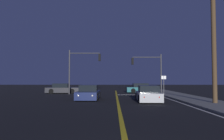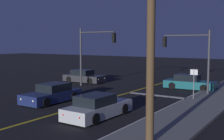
# 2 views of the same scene
# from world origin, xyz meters

# --- Properties ---
(sidewalk_right) EXTENTS (3.20, 45.19, 0.15)m
(sidewalk_right) POSITION_xyz_m (6.81, 12.55, 0.07)
(sidewalk_right) COLOR slate
(sidewalk_right) RESTS_ON ground
(lane_line_center) EXTENTS (0.20, 42.68, 0.01)m
(lane_line_center) POSITION_xyz_m (0.00, 12.55, 0.01)
(lane_line_center) COLOR gold
(lane_line_center) RESTS_ON ground
(lane_line_edge_right) EXTENTS (0.16, 42.68, 0.01)m
(lane_line_edge_right) POSITION_xyz_m (4.96, 12.55, 0.01)
(lane_line_edge_right) COLOR silver
(lane_line_edge_right) RESTS_ON ground
(stop_bar) EXTENTS (5.21, 0.50, 0.01)m
(stop_bar) POSITION_xyz_m (2.60, 23.60, 0.01)
(stop_bar) COLOR silver
(stop_bar) RESTS_ON ground
(car_distant_tail_silver) EXTENTS (2.03, 4.64, 1.34)m
(car_distant_tail_silver) POSITION_xyz_m (2.60, 15.34, 0.58)
(car_distant_tail_silver) COLOR #B2B5BA
(car_distant_tail_silver) RESTS_ON ground
(car_parked_curb_charcoal) EXTENTS (4.56, 2.08, 1.34)m
(car_parked_curb_charcoal) POSITION_xyz_m (-7.36, 26.66, 0.58)
(car_parked_curb_charcoal) COLOR #2D2D33
(car_parked_curb_charcoal) RESTS_ON ground
(car_mid_block_teal) EXTENTS (4.67, 2.06, 1.34)m
(car_mid_block_teal) POSITION_xyz_m (3.71, 28.27, 0.58)
(car_mid_block_teal) COLOR #195960
(car_mid_block_teal) RESTS_ON ground
(car_lead_oncoming_navy) EXTENTS (2.01, 4.56, 1.34)m
(car_lead_oncoming_navy) POSITION_xyz_m (-2.68, 17.08, 0.58)
(car_lead_oncoming_navy) COLOR navy
(car_lead_oncoming_navy) RESTS_ON ground
(traffic_signal_near_right) EXTENTS (4.05, 0.28, 5.27)m
(traffic_signal_near_right) POSITION_xyz_m (4.50, 25.90, 3.54)
(traffic_signal_near_right) COLOR #38383D
(traffic_signal_near_right) RESTS_ON ground
(traffic_signal_far_left) EXTENTS (4.09, 0.28, 5.65)m
(traffic_signal_far_left) POSITION_xyz_m (-4.53, 24.50, 3.78)
(traffic_signal_far_left) COLOR #38383D
(traffic_signal_far_left) RESTS_ON ground
(utility_pole_right) EXTENTS (1.50, 0.34, 10.02)m
(utility_pole_right) POSITION_xyz_m (7.11, 12.78, 5.14)
(utility_pole_right) COLOR #4C3823
(utility_pole_right) RESTS_ON ground
(street_sign_corner) EXTENTS (0.56, 0.06, 2.36)m
(street_sign_corner) POSITION_xyz_m (5.71, 23.10, 1.59)
(street_sign_corner) COLOR slate
(street_sign_corner) RESTS_ON ground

